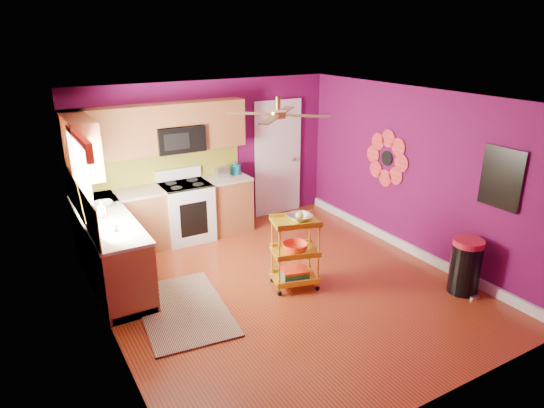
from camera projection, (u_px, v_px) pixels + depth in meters
ground at (285, 286)px, 6.51m from camera, size 5.00×5.00×0.00m
room_envelope at (288, 169)px, 5.97m from camera, size 4.54×5.04×2.52m
lower_cabinets at (144, 231)px, 7.21m from camera, size 2.81×2.31×0.94m
electric_range at (186, 211)px, 7.86m from camera, size 0.76×0.66×1.13m
upper_cabinetry at (136, 135)px, 7.08m from camera, size 2.80×2.30×1.26m
left_window at (80, 166)px, 5.73m from camera, size 0.08×1.35×1.08m
panel_door at (278, 160)px, 8.81m from camera, size 0.95×0.11×2.15m
right_wall_art at (434, 167)px, 6.80m from camera, size 0.04×2.74×1.04m
ceiling_fan at (278, 114)px, 5.90m from camera, size 1.01×1.01×0.26m
shag_rug at (183, 309)px, 5.96m from camera, size 1.17×1.74×0.02m
rolling_cart at (296, 249)px, 6.34m from camera, size 0.68×0.57×1.06m
trash_can at (465, 266)px, 6.27m from camera, size 0.40×0.43×0.74m
teal_kettle at (235, 169)px, 8.21m from camera, size 0.18×0.18×0.21m
toaster at (222, 173)px, 7.99m from camera, size 0.22×0.15×0.18m
soap_bottle_a at (101, 209)px, 6.34m from camera, size 0.09×0.10×0.21m
soap_bottle_b at (99, 213)px, 6.29m from camera, size 0.12×0.12×0.15m
counter_dish at (103, 204)px, 6.73m from camera, size 0.26×0.26×0.06m
counter_cup at (112, 228)px, 5.88m from camera, size 0.12×0.12×0.10m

